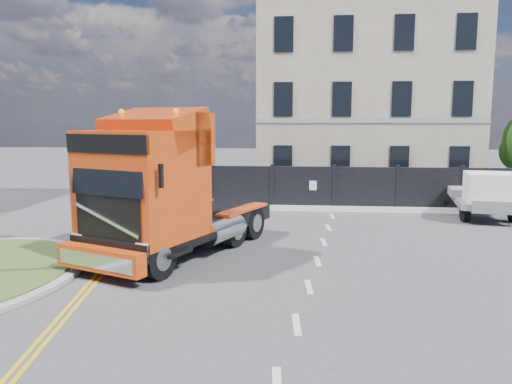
# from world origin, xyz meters

# --- Properties ---
(ground) EXTENTS (120.00, 120.00, 0.00)m
(ground) POSITION_xyz_m (0.00, 0.00, 0.00)
(ground) COLOR #424244
(ground) RESTS_ON ground
(hoarding_fence) EXTENTS (18.80, 0.25, 2.00)m
(hoarding_fence) POSITION_xyz_m (6.55, 9.00, 1.00)
(hoarding_fence) COLOR black
(hoarding_fence) RESTS_ON ground
(georgian_building) EXTENTS (12.30, 10.30, 12.80)m
(georgian_building) POSITION_xyz_m (6.00, 16.50, 5.77)
(georgian_building) COLOR beige
(georgian_building) RESTS_ON ground
(pavement_far) EXTENTS (20.00, 1.60, 0.12)m
(pavement_far) POSITION_xyz_m (6.00, 8.10, 0.06)
(pavement_far) COLOR #979792
(pavement_far) RESTS_ON ground
(truck) EXTENTS (5.40, 7.89, 4.44)m
(truck) POSITION_xyz_m (-1.81, -0.61, 1.99)
(truck) COLOR black
(truck) RESTS_ON ground
(flatbed_pickup) EXTENTS (2.75, 5.24, 2.07)m
(flatbed_pickup) POSITION_xyz_m (10.26, 6.71, 1.11)
(flatbed_pickup) COLOR slate
(flatbed_pickup) RESTS_ON ground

